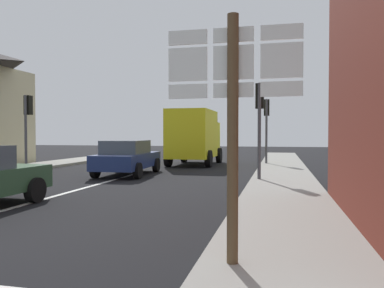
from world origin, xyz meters
name	(u,v)px	position (x,y,z in m)	size (l,w,h in m)	color
ground_plane	(118,179)	(0.00, 10.00, 0.00)	(80.00, 80.00, 0.00)	black
sidewalk_right	(284,190)	(6.24, 8.00, 0.07)	(2.29, 44.00, 0.14)	gray
lane_centre_stripe	(59,195)	(0.00, 6.00, 0.01)	(0.16, 12.00, 0.01)	silver
sedan_far	(127,157)	(-0.19, 11.44, 0.76)	(2.14, 4.29, 1.47)	navy
delivery_truck	(194,136)	(1.41, 17.34, 1.65)	(2.50, 5.01, 3.05)	yellow
route_sign_post	(233,112)	(5.54, 1.09, 2.00)	(1.66, 0.14, 3.20)	brown
traffic_light_near_left	(28,115)	(-5.40, 11.97, 2.63)	(0.30, 0.49, 3.55)	#47474C
traffic_light_near_right	(260,109)	(5.40, 10.24, 2.63)	(0.30, 0.49, 3.56)	#47474C
traffic_light_far_right	(267,117)	(5.40, 17.75, 2.71)	(0.30, 0.49, 3.66)	#47474C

